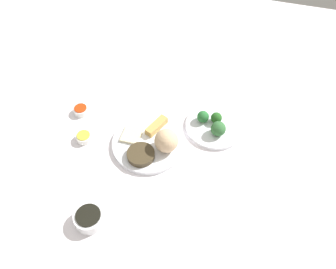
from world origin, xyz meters
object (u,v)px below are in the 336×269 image
(soy_sauce_bowl, at_px, (89,218))
(sauce_ramekin_sweet_and_sour, at_px, (81,111))
(broccoli_plate, at_px, (215,126))
(sauce_ramekin_hot_mustard, at_px, (84,138))
(main_plate, at_px, (149,143))

(soy_sauce_bowl, height_order, sauce_ramekin_sweet_and_sour, soy_sauce_bowl)
(soy_sauce_bowl, xyz_separation_m, sauce_ramekin_sweet_and_sour, (0.40, 0.21, -0.01))
(broccoli_plate, relative_size, sauce_ramekin_hot_mustard, 3.81)
(soy_sauce_bowl, bearing_deg, main_plate, -14.36)
(soy_sauce_bowl, bearing_deg, sauce_ramekin_sweet_and_sour, 27.54)
(sauce_ramekin_sweet_and_sour, relative_size, sauce_ramekin_hot_mustard, 1.00)
(main_plate, distance_m, sauce_ramekin_hot_mustard, 0.23)
(main_plate, bearing_deg, sauce_ramekin_hot_mustard, 100.29)
(main_plate, relative_size, soy_sauce_bowl, 2.81)
(broccoli_plate, bearing_deg, sauce_ramekin_hot_mustard, 112.68)
(main_plate, distance_m, sauce_ramekin_sweet_and_sour, 0.30)
(soy_sauce_bowl, distance_m, sauce_ramekin_hot_mustard, 0.32)
(main_plate, bearing_deg, sauce_ramekin_sweet_and_sour, 75.59)
(sauce_ramekin_hot_mustard, bearing_deg, soy_sauce_bowl, -152.95)
(soy_sauce_bowl, distance_m, sauce_ramekin_sweet_and_sour, 0.45)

